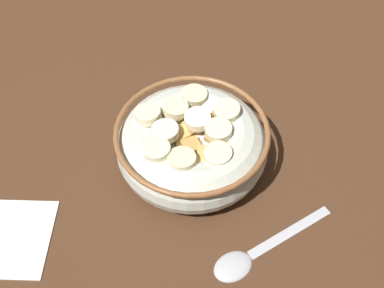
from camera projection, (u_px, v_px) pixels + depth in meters
The scene contains 3 objects.
ground_plane at pixel (192, 165), 54.52cm from camera, with size 92.81×92.81×2.00cm, color #472B19.
cereal_bowl at pixel (192, 143), 51.31cm from camera, with size 16.67×16.67×6.56cm.
spoon at pixel (249, 255), 46.11cm from camera, with size 12.73×9.62×0.80cm.
Camera 1 is at (1.77, -31.85, 43.29)cm, focal length 44.01 mm.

